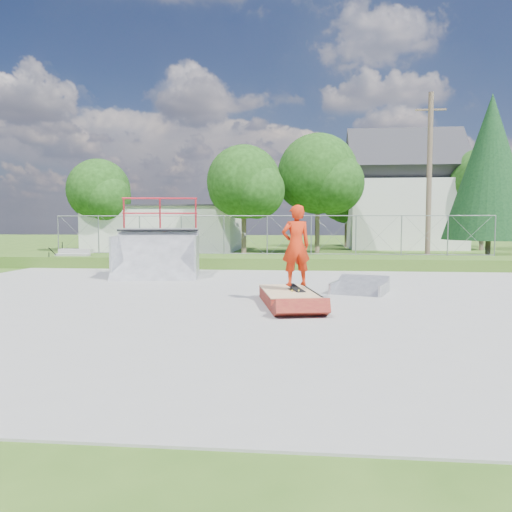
% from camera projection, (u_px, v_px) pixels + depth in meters
% --- Properties ---
extents(ground, '(120.00, 120.00, 0.00)m').
position_uv_depth(ground, '(235.00, 303.00, 12.45)').
color(ground, '#2F5117').
rests_on(ground, ground).
extents(concrete_pad, '(20.00, 16.00, 0.04)m').
position_uv_depth(concrete_pad, '(235.00, 302.00, 12.45)').
color(concrete_pad, gray).
rests_on(concrete_pad, ground).
extents(grass_berm, '(24.00, 3.00, 0.50)m').
position_uv_depth(grass_berm, '(265.00, 262.00, 21.86)').
color(grass_berm, '#2F5117').
rests_on(grass_berm, ground).
extents(grind_box, '(1.62, 2.58, 0.36)m').
position_uv_depth(grind_box, '(288.00, 298.00, 12.12)').
color(grind_box, maroon).
rests_on(grind_box, concrete_pad).
extents(quarter_pipe, '(3.28, 2.91, 2.92)m').
position_uv_depth(quarter_pipe, '(156.00, 237.00, 17.71)').
color(quarter_pipe, gray).
rests_on(quarter_pipe, concrete_pad).
extents(flat_bank_ramp, '(1.81, 1.86, 0.43)m').
position_uv_depth(flat_bank_ramp, '(360.00, 286.00, 13.94)').
color(flat_bank_ramp, gray).
rests_on(flat_bank_ramp, concrete_pad).
extents(skateboard, '(0.52, 0.82, 0.13)m').
position_uv_depth(skateboard, '(296.00, 288.00, 12.13)').
color(skateboard, black).
rests_on(skateboard, grind_box).
extents(skater, '(0.82, 0.67, 1.95)m').
position_uv_depth(skater, '(296.00, 248.00, 12.06)').
color(skater, red).
rests_on(skater, grind_box).
extents(concrete_stairs, '(1.50, 1.60, 0.80)m').
position_uv_depth(concrete_stairs, '(71.00, 258.00, 21.89)').
color(concrete_stairs, gray).
rests_on(concrete_stairs, ground).
extents(chain_link_fence, '(20.00, 0.06, 1.80)m').
position_uv_depth(chain_link_fence, '(267.00, 235.00, 22.77)').
color(chain_link_fence, gray).
rests_on(chain_link_fence, grass_berm).
extents(utility_building_flat, '(10.00, 6.00, 3.00)m').
position_uv_depth(utility_building_flat, '(166.00, 229.00, 34.97)').
color(utility_building_flat, silver).
rests_on(utility_building_flat, ground).
extents(gable_house, '(8.40, 6.08, 8.94)m').
position_uv_depth(gable_house, '(403.00, 197.00, 37.11)').
color(gable_house, silver).
rests_on(gable_house, ground).
extents(utility_pole, '(0.24, 0.24, 8.00)m').
position_uv_depth(utility_pole, '(429.00, 179.00, 23.34)').
color(utility_pole, brown).
rests_on(utility_pole, ground).
extents(tree_left_near, '(4.76, 4.48, 6.65)m').
position_uv_depth(tree_left_near, '(248.00, 185.00, 30.03)').
color(tree_left_near, brown).
rests_on(tree_left_near, ground).
extents(tree_center, '(5.44, 5.12, 7.60)m').
position_uv_depth(tree_center, '(322.00, 177.00, 31.50)').
color(tree_center, brown).
rests_on(tree_center, ground).
extents(tree_left_far, '(4.42, 4.16, 6.18)m').
position_uv_depth(tree_left_far, '(101.00, 192.00, 33.03)').
color(tree_left_far, brown).
rests_on(tree_left_far, ground).
extents(tree_right_far, '(5.10, 4.80, 7.12)m').
position_uv_depth(tree_right_far, '(488.00, 185.00, 34.38)').
color(tree_right_far, brown).
rests_on(tree_right_far, ground).
extents(tree_back_mid, '(4.08, 3.84, 5.70)m').
position_uv_depth(tree_back_mid, '(350.00, 201.00, 39.34)').
color(tree_back_mid, brown).
rests_on(tree_back_mid, ground).
extents(conifer_tree, '(5.04, 5.04, 9.10)m').
position_uv_depth(conifer_tree, '(490.00, 167.00, 27.79)').
color(conifer_tree, brown).
rests_on(conifer_tree, ground).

